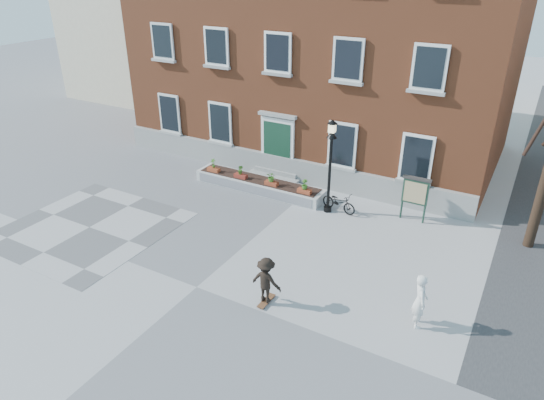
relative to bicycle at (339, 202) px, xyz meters
The scene contains 10 objects.
ground 7.36m from the bicycle, 105.14° to the right, with size 100.00×100.00×0.00m, color #99999C.
checker_patch 10.00m from the bicycle, 142.44° to the right, with size 6.00×6.00×0.01m, color #58585A.
distant_building 24.50m from the bicycle, 147.05° to the left, with size 10.00×12.00×13.00m, color beige.
bicycle is the anchor object (origin of this frame).
bystander 7.12m from the bicycle, 49.21° to the right, with size 0.62×0.40×1.69m, color silver.
brick_building 9.87m from the bicycle, 119.64° to the left, with size 18.40×10.85×12.60m.
planter_assembly 3.91m from the bicycle, behind, with size 6.20×1.12×1.15m.
lamp_post 2.17m from the bicycle, 147.70° to the right, with size 0.40×0.40×3.93m.
notice_board 3.06m from the bicycle, 13.78° to the left, with size 1.10×0.16×1.87m.
skateboarder 6.67m from the bicycle, 86.53° to the right, with size 0.97×0.78×1.57m.
Camera 1 is at (8.31, -9.75, 9.42)m, focal length 32.00 mm.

